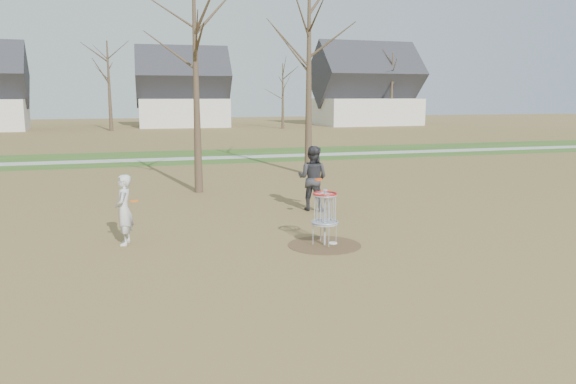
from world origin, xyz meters
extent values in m
plane|color=brown|center=(0.00, 0.00, 0.00)|extent=(160.00, 160.00, 0.00)
cube|color=#2D5119|center=(0.00, 21.00, 0.01)|extent=(160.00, 8.00, 0.01)
cube|color=#9E9E99|center=(0.00, 20.00, 0.01)|extent=(160.00, 1.50, 0.01)
cylinder|color=#47331E|center=(0.00, 0.00, 0.01)|extent=(1.80, 1.80, 0.01)
imported|color=silver|center=(-4.69, 1.43, 0.87)|extent=(0.51, 0.69, 1.73)
imported|color=#313035|center=(1.07, 4.13, 1.03)|extent=(1.27, 1.22, 2.06)
cylinder|color=white|center=(0.24, 0.07, 0.02)|extent=(0.22, 0.22, 0.02)
cylinder|color=#FF4B0D|center=(0.77, 2.69, 1.21)|extent=(0.22, 0.22, 0.08)
cylinder|color=orange|center=(-4.44, 1.31, 1.10)|extent=(0.22, 0.22, 0.02)
cylinder|color=#9EA3AD|center=(0.00, 0.00, 0.68)|extent=(0.05, 0.05, 1.35)
cylinder|color=#9EA3AD|center=(0.00, 0.00, 0.55)|extent=(0.64, 0.64, 0.04)
torus|color=#9EA3AD|center=(0.00, 0.00, 1.25)|extent=(0.60, 0.60, 0.04)
torus|color=red|center=(0.00, 0.00, 1.28)|extent=(0.60, 0.60, 0.04)
cone|color=#382B1E|center=(-2.00, 8.50, 3.75)|extent=(0.32, 0.32, 7.50)
cone|color=#382B1E|center=(3.50, 12.00, 4.25)|extent=(0.36, 0.36, 8.50)
cone|color=#382B1E|center=(-6.00, 48.00, 4.50)|extent=(0.40, 0.40, 9.00)
cone|color=#382B1E|center=(12.00, 47.00, 3.50)|extent=(0.32, 0.32, 7.00)
cone|color=#382B1E|center=(26.00, 49.00, 4.25)|extent=(0.38, 0.38, 8.50)
cube|color=silver|center=(2.00, 54.00, 1.60)|extent=(10.24, 7.34, 3.20)
pyramid|color=#2D2D33|center=(2.00, 54.00, 4.98)|extent=(10.74, 7.36, 3.55)
cube|color=silver|center=(24.00, 52.00, 1.60)|extent=(12.40, 8.62, 3.20)
pyramid|color=#2D2D33|center=(24.00, 52.00, 5.23)|extent=(13.00, 8.65, 4.06)
camera|label=1|loc=(-4.55, -12.56, 3.63)|focal=35.00mm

